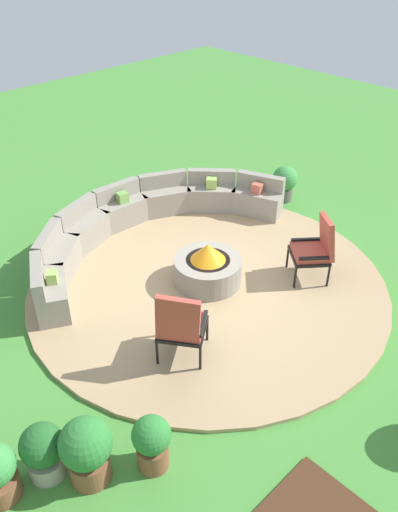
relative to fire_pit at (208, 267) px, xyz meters
The scene contains 10 objects.
ground_plane 0.33m from the fire_pit, ahead, with size 24.00×24.00×0.00m, color #478C38.
patio_circle 0.30m from the fire_pit, ahead, with size 5.69×5.69×0.06m, color tan.
fire_pit is the anchor object (origin of this frame).
curved_stone_bench 1.78m from the fire_pit, 86.37° to the left, with size 5.14×2.28×0.77m.
lounge_chair_front_left 1.73m from the fire_pit, 146.95° to the right, with size 0.83×0.84×1.14m.
lounge_chair_front_right 1.72m from the fire_pit, 39.71° to the right, with size 0.81×0.85×1.10m.
potted_plant_0 3.30m from the fire_pit, 16.58° to the left, with size 0.51×0.51×0.74m.
potted_plant_2 3.61m from the fire_pit, 155.23° to the right, with size 0.56×0.56×0.84m.
potted_plant_3 3.29m from the fire_pit, 145.46° to the right, with size 0.42×0.42×0.71m.
potted_plant_4 3.76m from the fire_pit, 162.23° to the right, with size 0.47×0.47×0.70m.
Camera 1 is at (-4.69, -4.60, 5.05)m, focal length 36.00 mm.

